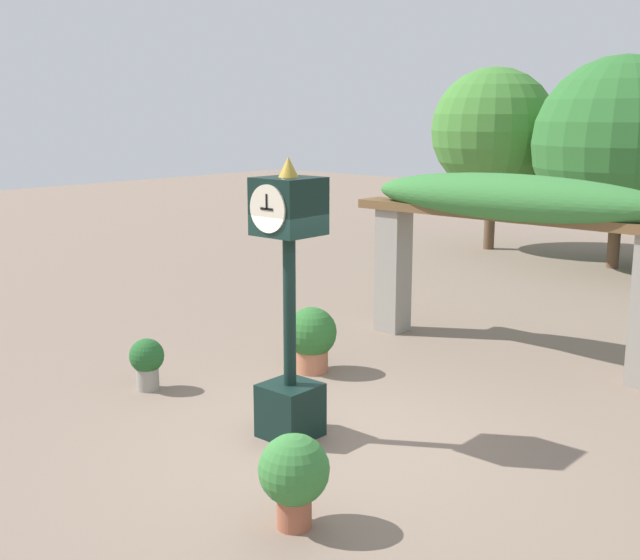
{
  "coord_description": "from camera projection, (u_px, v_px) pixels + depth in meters",
  "views": [
    {
      "loc": [
        5.54,
        -6.25,
        3.57
      ],
      "look_at": [
        -0.3,
        0.35,
        1.71
      ],
      "focal_mm": 45.0,
      "sensor_mm": 36.0,
      "label": 1
    }
  ],
  "objects": [
    {
      "name": "potted_plant_near_left",
      "position": [
        312.0,
        337.0,
        11.12
      ],
      "size": [
        0.7,
        0.7,
        0.92
      ],
      "color": "#B26B4C",
      "rests_on": "ground"
    },
    {
      "name": "potted_plant_far_left",
      "position": [
        294.0,
        474.0,
        6.92
      ],
      "size": [
        0.63,
        0.63,
        0.85
      ],
      "color": "#9E563D",
      "rests_on": "ground"
    },
    {
      "name": "pedestal_clock",
      "position": [
        289.0,
        300.0,
        8.67
      ],
      "size": [
        0.61,
        0.66,
        3.11
      ],
      "color": "black",
      "rests_on": "ground"
    },
    {
      "name": "ground_plane",
      "position": [
        319.0,
        439.0,
        8.91
      ],
      "size": [
        60.0,
        60.0,
        0.0
      ],
      "primitive_type": "plane",
      "color": "#7F6B5B"
    },
    {
      "name": "pergola",
      "position": [
        511.0,
        216.0,
        11.54
      ],
      "size": [
        5.21,
        1.04,
        2.69
      ],
      "color": "gray",
      "rests_on": "ground"
    },
    {
      "name": "potted_plant_near_right",
      "position": [
        147.0,
        361.0,
        10.41
      ],
      "size": [
        0.45,
        0.45,
        0.68
      ],
      "color": "gray",
      "rests_on": "ground"
    }
  ]
}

